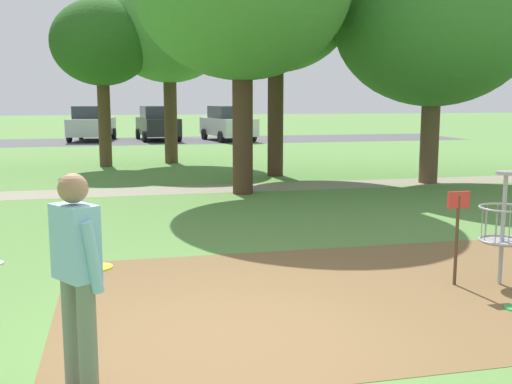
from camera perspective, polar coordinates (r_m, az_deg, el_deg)
ground_plane at (r=5.83m, az=-2.66°, el=-13.84°), size 160.00×160.00×0.00m
dirt_tee_pad at (r=7.21m, az=9.42°, el=-9.41°), size 6.71×4.21×0.01m
disc_golf_basket at (r=7.84m, az=21.83°, el=-2.79°), size 0.98×0.58×1.39m
player_foreground_watching at (r=4.71m, az=-16.48°, el=-7.28°), size 0.45×0.48×1.71m
frisbee_mid_grass at (r=8.99m, az=-17.71°, el=-6.00°), size 0.21×0.21×0.02m
frisbee_far_left at (r=10.56m, az=22.41°, el=-4.08°), size 0.26×0.26×0.02m
tree_near_right at (r=21.52m, az=-8.22°, el=14.90°), size 4.26×4.26×6.40m
tree_mid_left at (r=17.81m, az=1.90°, el=17.09°), size 4.39×4.39×6.70m
tree_mid_right at (r=20.80m, az=-14.34°, el=13.38°), size 3.27×3.27×5.43m
tree_far_left at (r=16.92m, az=16.48°, el=15.24°), size 5.24×5.24×6.48m
parking_lot_strip at (r=32.88m, az=-11.29°, el=4.73°), size 36.00×6.00×0.01m
parked_car_leftmost at (r=33.60m, az=-15.19°, el=6.25°), size 2.51×4.45×1.84m
parked_car_center_left at (r=33.20m, az=-9.24°, el=6.41°), size 2.29×4.36×1.84m
parked_car_center_right at (r=32.58m, az=-2.64°, el=6.47°), size 2.55×4.46×1.84m
gravel_path at (r=15.06m, az=-9.19°, el=0.13°), size 40.00×1.40×0.00m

